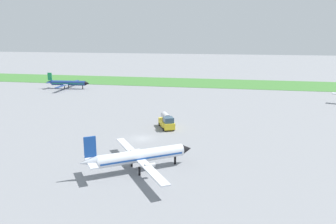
{
  "coord_description": "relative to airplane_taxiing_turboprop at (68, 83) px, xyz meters",
  "views": [
    {
      "loc": [
        18.29,
        -63.28,
        20.88
      ],
      "look_at": [
        3.01,
        11.92,
        3.0
      ],
      "focal_mm": 35.83,
      "sensor_mm": 36.0,
      "label": 1
    }
  ],
  "objects": [
    {
      "name": "fuel_truck_near_gate",
      "position": [
        49.42,
        -47.63,
        -0.68
      ],
      "size": [
        4.95,
        6.9,
        3.29
      ],
      "rotation": [
        0.0,
        0.0,
        5.16
      ],
      "color": "yellow",
      "rests_on": "ground_plane"
    },
    {
      "name": "airplane_foreground_turboprop",
      "position": [
        50.1,
        -72.24,
        0.09
      ],
      "size": [
        16.17,
        18.34,
        6.45
      ],
      "rotation": [
        0.0,
        0.0,
        0.62
      ],
      "color": "silver",
      "rests_on": "ground_plane"
    },
    {
      "name": "grass_taxiway_strip",
      "position": [
        46.07,
        26.29,
        -2.23
      ],
      "size": [
        360.0,
        28.0,
        0.08
      ],
      "primitive_type": "cube",
      "color": "#3D7533",
      "rests_on": "ground_plane"
    },
    {
      "name": "airplane_taxiing_turboprop",
      "position": [
        0.0,
        0.0,
        0.0
      ],
      "size": [
        17.72,
        20.67,
        6.19
      ],
      "rotation": [
        0.0,
        0.0,
        0.09
      ],
      "color": "navy",
      "rests_on": "ground_plane"
    },
    {
      "name": "ground_plane",
      "position": [
        46.07,
        -56.32,
        -2.27
      ],
      "size": [
        600.0,
        600.0,
        0.0
      ],
      "primitive_type": "plane",
      "color": "gray"
    }
  ]
}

